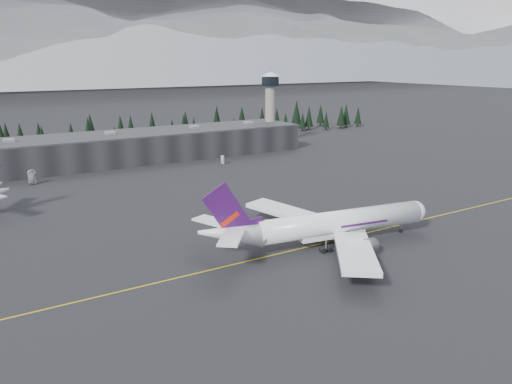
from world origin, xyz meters
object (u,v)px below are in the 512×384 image
terminal (134,147)px  control_tower (270,100)px  gse_vehicle_b (223,163)px  gse_vehicle_a (32,182)px  jet_main (322,225)px

terminal → control_tower: (75.00, 3.00, 17.11)m
gse_vehicle_b → gse_vehicle_a: bearing=-126.2°
control_tower → jet_main: control_tower is taller
terminal → control_tower: bearing=2.3°
control_tower → gse_vehicle_a: 126.27m
terminal → control_tower: 76.98m
terminal → gse_vehicle_a: bearing=-152.0°
terminal → gse_vehicle_a: size_ratio=28.48×
control_tower → jet_main: bearing=-118.2°
terminal → jet_main: size_ratio=2.58×
gse_vehicle_a → control_tower: bearing=9.6°
gse_vehicle_a → gse_vehicle_b: size_ratio=1.39×
control_tower → gse_vehicle_a: (-121.13, -27.55, -22.63)m
control_tower → gse_vehicle_a: control_tower is taller
gse_vehicle_a → gse_vehicle_b: gse_vehicle_a is taller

